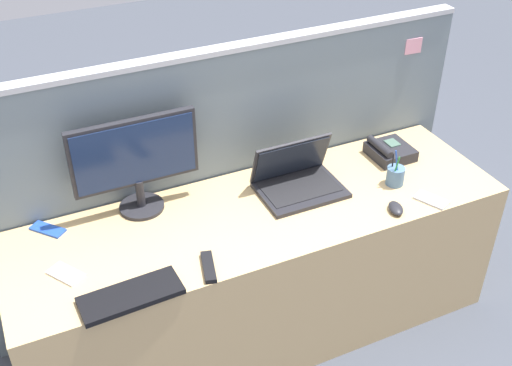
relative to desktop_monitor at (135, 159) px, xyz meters
name	(u,v)px	position (x,y,z in m)	size (l,w,h in m)	color
ground_plane	(260,326)	(0.46, -0.25, -0.97)	(10.00, 10.00, 0.00)	#424751
desk	(261,273)	(0.46, -0.25, -0.61)	(2.20, 0.66, 0.72)	tan
cubicle_divider	(228,177)	(0.46, 0.12, -0.30)	(2.40, 0.08, 1.34)	slate
desktop_monitor	(135,159)	(0.00, 0.00, 0.00)	(0.54, 0.20, 0.43)	#232328
laptop	(297,178)	(0.69, -0.16, -0.20)	(0.38, 0.28, 0.23)	#232328
desk_phone	(389,151)	(1.22, -0.12, -0.22)	(0.19, 0.20, 0.09)	#232328
keyboard_main	(131,296)	(-0.19, -0.52, -0.24)	(0.38, 0.15, 0.02)	black
computer_mouse_right_hand	(396,208)	(0.99, -0.50, -0.23)	(0.06, 0.10, 0.03)	#232328
pen_cup	(395,176)	(1.11, -0.32, -0.21)	(0.08, 0.08, 0.18)	#4C7093
cell_phone_blue_case	(48,229)	(-0.40, 0.01, -0.25)	(0.06, 0.15, 0.01)	blue
cell_phone_silver_slab	(431,200)	(1.18, -0.50, -0.25)	(0.07, 0.14, 0.01)	#B7BAC1
cell_phone_white_slab	(66,274)	(-0.39, -0.30, -0.25)	(0.07, 0.14, 0.01)	silver
tv_remote	(209,267)	(0.12, -0.50, -0.24)	(0.04, 0.17, 0.02)	black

